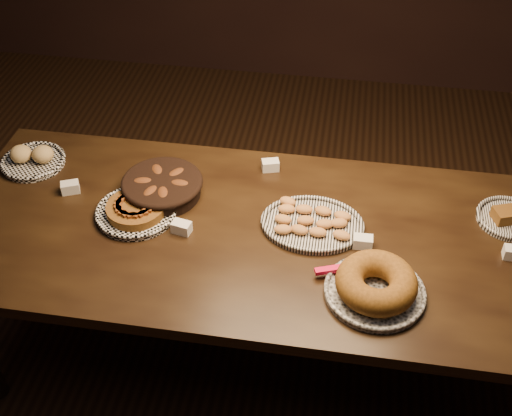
# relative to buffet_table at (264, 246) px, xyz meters

# --- Properties ---
(ground) EXTENTS (5.00, 5.00, 0.00)m
(ground) POSITION_rel_buffet_table_xyz_m (0.00, 0.00, -0.68)
(ground) COLOR black
(ground) RESTS_ON ground
(buffet_table) EXTENTS (2.40, 1.00, 0.75)m
(buffet_table) POSITION_rel_buffet_table_xyz_m (0.00, 0.00, 0.00)
(buffet_table) COLOR black
(buffet_table) RESTS_ON ground
(apple_tart_plate) EXTENTS (0.32, 0.32, 0.06)m
(apple_tart_plate) POSITION_rel_buffet_table_xyz_m (-0.50, 0.02, 0.10)
(apple_tart_plate) COLOR white
(apple_tart_plate) RESTS_ON buffet_table
(madeleine_platter) EXTENTS (0.38, 0.31, 0.04)m
(madeleine_platter) POSITION_rel_buffet_table_xyz_m (0.17, 0.06, 0.09)
(madeleine_platter) COLOR black
(madeleine_platter) RESTS_ON buffet_table
(bundt_cake_plate) EXTENTS (0.39, 0.36, 0.11)m
(bundt_cake_plate) POSITION_rel_buffet_table_xyz_m (0.41, -0.24, 0.12)
(bundt_cake_plate) COLOR black
(bundt_cake_plate) RESTS_ON buffet_table
(croissant_basket) EXTENTS (0.32, 0.32, 0.08)m
(croissant_basket) POSITION_rel_buffet_table_xyz_m (-0.43, 0.15, 0.12)
(croissant_basket) COLOR black
(croissant_basket) RESTS_ON buffet_table
(bread_roll_plate) EXTENTS (0.27, 0.27, 0.08)m
(bread_roll_plate) POSITION_rel_buffet_table_xyz_m (-1.02, 0.26, 0.10)
(bread_roll_plate) COLOR white
(bread_roll_plate) RESTS_ON buffet_table
(loaf_plate) EXTENTS (0.25, 0.25, 0.06)m
(loaf_plate) POSITION_rel_buffet_table_xyz_m (0.91, 0.21, 0.09)
(loaf_plate) COLOR black
(loaf_plate) RESTS_ON buffet_table
(tent_cards) EXTENTS (1.77, 0.49, 0.04)m
(tent_cards) POSITION_rel_buffet_table_xyz_m (0.03, 0.09, 0.10)
(tent_cards) COLOR white
(tent_cards) RESTS_ON buffet_table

